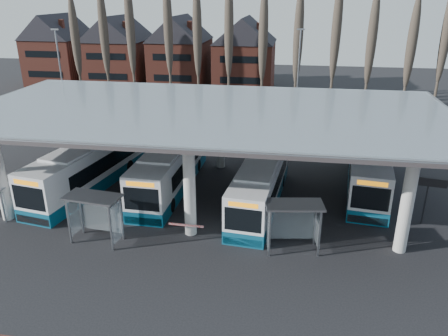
% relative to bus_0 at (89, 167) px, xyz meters
% --- Properties ---
extents(ground, '(140.00, 140.00, 0.00)m').
position_rel_bus_0_xyz_m(ground, '(8.89, -7.97, -1.60)').
color(ground, black).
rests_on(ground, ground).
extents(station_canopy, '(32.00, 16.00, 6.34)m').
position_rel_bus_0_xyz_m(station_canopy, '(8.89, 0.03, 4.08)').
color(station_canopy, beige).
rests_on(station_canopy, ground).
extents(poplar_row, '(45.10, 1.10, 14.50)m').
position_rel_bus_0_xyz_m(poplar_row, '(8.89, 25.03, 7.17)').
color(poplar_row, '#473D33').
rests_on(poplar_row, ground).
extents(townhouse_row, '(36.80, 10.30, 12.25)m').
position_rel_bus_0_xyz_m(townhouse_row, '(-6.86, 36.03, 4.33)').
color(townhouse_row, brown).
rests_on(townhouse_row, ground).
extents(lamp_post_a, '(0.80, 0.16, 10.17)m').
position_rel_bus_0_xyz_m(lamp_post_a, '(-9.11, 14.03, 3.73)').
color(lamp_post_a, slate).
rests_on(lamp_post_a, ground).
extents(lamp_post_b, '(0.80, 0.16, 10.17)m').
position_rel_bus_0_xyz_m(lamp_post_b, '(14.89, 18.03, 3.73)').
color(lamp_post_b, slate).
rests_on(lamp_post_b, ground).
extents(bus_0, '(4.58, 12.51, 3.40)m').
position_rel_bus_0_xyz_m(bus_0, '(0.00, 0.00, 0.00)').
color(bus_0, white).
rests_on(bus_0, ground).
extents(bus_1, '(2.89, 12.07, 3.34)m').
position_rel_bus_0_xyz_m(bus_1, '(5.93, 0.95, -0.03)').
color(bus_1, white).
rests_on(bus_1, ground).
extents(bus_2, '(3.46, 11.48, 3.14)m').
position_rel_bus_0_xyz_m(bus_2, '(12.67, -0.85, -0.12)').
color(bus_2, white).
rests_on(bus_2, ground).
extents(bus_3, '(4.00, 12.20, 3.33)m').
position_rel_bus_0_xyz_m(bus_3, '(20.23, 3.20, -0.03)').
color(bus_3, white).
rests_on(bus_3, ground).
extents(shelter_1, '(3.30, 1.93, 2.90)m').
position_rel_bus_0_xyz_m(shelter_1, '(3.73, -7.04, 0.51)').
color(shelter_1, gray).
rests_on(shelter_1, ground).
extents(shelter_2, '(3.32, 2.00, 2.90)m').
position_rel_bus_0_xyz_m(shelter_2, '(14.89, -6.22, 0.50)').
color(shelter_2, gray).
rests_on(shelter_2, ground).
extents(info_sign_1, '(2.07, 0.43, 3.09)m').
position_rel_bus_0_xyz_m(info_sign_1, '(22.91, -2.02, 0.99)').
color(info_sign_1, black).
rests_on(info_sign_1, ground).
extents(barrier, '(2.09, 0.59, 1.05)m').
position_rel_bus_0_xyz_m(barrier, '(8.77, -6.01, -0.79)').
color(barrier, black).
rests_on(barrier, ground).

